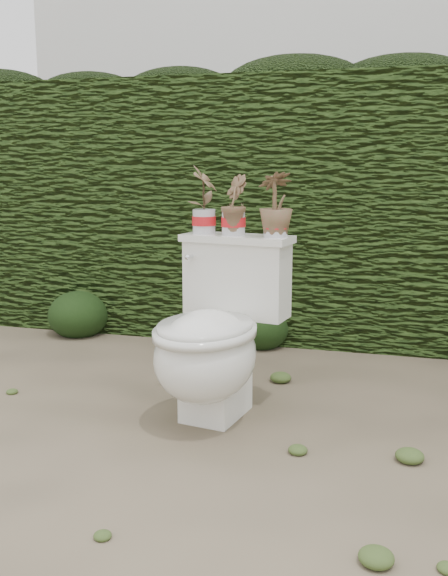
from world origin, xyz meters
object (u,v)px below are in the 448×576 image
(toilet, at_px, (214,338))
(potted_plant_right, at_px, (276,206))
(potted_plant_center, at_px, (233,206))
(potted_plant_left, at_px, (204,201))

(toilet, distance_m, potted_plant_right, 0.63)
(potted_plant_center, bearing_deg, potted_plant_left, 64.85)
(potted_plant_left, xyz_separation_m, potted_plant_right, (0.34, -0.06, -0.01))
(toilet, distance_m, potted_plant_center, 0.60)
(toilet, relative_size, potted_plant_left, 2.64)
(potted_plant_left, bearing_deg, potted_plant_center, -94.67)
(toilet, height_order, potted_plant_center, potted_plant_center)
(potted_plant_left, height_order, potted_plant_right, potted_plant_left)
(potted_plant_center, bearing_deg, potted_plant_right, -115.15)
(potted_plant_left, distance_m, potted_plant_right, 0.35)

